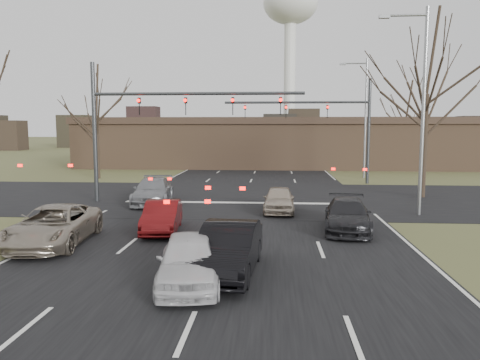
# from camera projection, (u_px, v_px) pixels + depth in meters

# --- Properties ---
(ground) EXTENTS (360.00, 360.00, 0.00)m
(ground) POSITION_uv_depth(u_px,v_px,m) (211.00, 274.00, 13.87)
(ground) COLOR #51542D
(ground) RESTS_ON ground
(road_main) EXTENTS (14.00, 300.00, 0.02)m
(road_main) POSITION_uv_depth(u_px,v_px,m) (262.00, 154.00, 73.32)
(road_main) COLOR black
(road_main) RESTS_ON ground
(road_cross) EXTENTS (200.00, 14.00, 0.02)m
(road_cross) POSITION_uv_depth(u_px,v_px,m) (244.00, 198.00, 28.73)
(road_cross) COLOR black
(road_cross) RESTS_ON ground
(building) EXTENTS (42.40, 10.40, 5.30)m
(building) POSITION_uv_depth(u_px,v_px,m) (276.00, 142.00, 51.08)
(building) COLOR brown
(building) RESTS_ON ground
(water_tower) EXTENTS (15.00, 15.00, 44.50)m
(water_tower) POSITION_uv_depth(u_px,v_px,m) (290.00, 13.00, 128.31)
(water_tower) COLOR silver
(water_tower) RESTS_ON ground
(mast_arm_near) EXTENTS (12.12, 0.24, 8.00)m
(mast_arm_near) POSITION_uv_depth(u_px,v_px,m) (150.00, 114.00, 26.55)
(mast_arm_near) COLOR #383A3D
(mast_arm_near) RESTS_ON ground
(mast_arm_far) EXTENTS (11.12, 0.24, 8.00)m
(mast_arm_far) POSITION_uv_depth(u_px,v_px,m) (332.00, 118.00, 35.65)
(mast_arm_far) COLOR #383A3D
(mast_arm_far) RESTS_ON ground
(streetlight_right_near) EXTENTS (2.34, 0.25, 10.00)m
(streetlight_right_near) POSITION_uv_depth(u_px,v_px,m) (420.00, 101.00, 22.51)
(streetlight_right_near) COLOR gray
(streetlight_right_near) RESTS_ON ground
(streetlight_right_far) EXTENTS (2.34, 0.25, 10.00)m
(streetlight_right_far) POSITION_uv_depth(u_px,v_px,m) (364.00, 112.00, 39.32)
(streetlight_right_far) COLOR gray
(streetlight_right_far) RESTS_ON ground
(tree_right_near) EXTENTS (6.90, 6.90, 11.50)m
(tree_right_near) POSITION_uv_depth(u_px,v_px,m) (429.00, 50.00, 27.92)
(tree_right_near) COLOR black
(tree_right_near) RESTS_ON ground
(tree_left_far) EXTENTS (5.70, 5.70, 9.50)m
(tree_left_far) POSITION_uv_depth(u_px,v_px,m) (96.00, 90.00, 38.75)
(tree_left_far) COLOR black
(tree_left_far) RESTS_ON ground
(tree_right_far) EXTENTS (5.40, 5.40, 9.00)m
(tree_right_far) POSITION_uv_depth(u_px,v_px,m) (407.00, 100.00, 46.68)
(tree_right_far) COLOR black
(tree_right_far) RESTS_ON ground
(car_silver_suv) EXTENTS (2.78, 5.33, 1.44)m
(car_silver_suv) POSITION_uv_depth(u_px,v_px,m) (54.00, 226.00, 17.26)
(car_silver_suv) COLOR gray
(car_silver_suv) RESTS_ON ground
(car_white_sedan) EXTENTS (2.23, 4.34, 1.41)m
(car_white_sedan) POSITION_uv_depth(u_px,v_px,m) (189.00, 260.00, 12.91)
(car_white_sedan) COLOR silver
(car_white_sedan) RESTS_ON ground
(car_black_hatch) EXTENTS (1.91, 4.66, 1.50)m
(car_black_hatch) POSITION_uv_depth(u_px,v_px,m) (229.00, 249.00, 13.87)
(car_black_hatch) COLOR black
(car_black_hatch) RESTS_ON ground
(car_charcoal_sedan) EXTENTS (2.37, 4.74, 1.32)m
(car_charcoal_sedan) POSITION_uv_depth(u_px,v_px,m) (347.00, 215.00, 19.60)
(car_charcoal_sedan) COLOR black
(car_charcoal_sedan) RESTS_ON ground
(car_grey_ahead) EXTENTS (2.59, 5.16, 1.44)m
(car_grey_ahead) POSITION_uv_depth(u_px,v_px,m) (153.00, 191.00, 26.54)
(car_grey_ahead) COLOR gray
(car_grey_ahead) RESTS_ON ground
(car_red_ahead) EXTENTS (1.79, 4.03, 1.29)m
(car_red_ahead) POSITION_uv_depth(u_px,v_px,m) (162.00, 216.00, 19.42)
(car_red_ahead) COLOR #520B0D
(car_red_ahead) RESTS_ON ground
(car_silver_ahead) EXTENTS (1.64, 3.87, 1.31)m
(car_silver_ahead) POSITION_uv_depth(u_px,v_px,m) (279.00, 199.00, 23.90)
(car_silver_ahead) COLOR #AE9F8C
(car_silver_ahead) RESTS_ON ground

